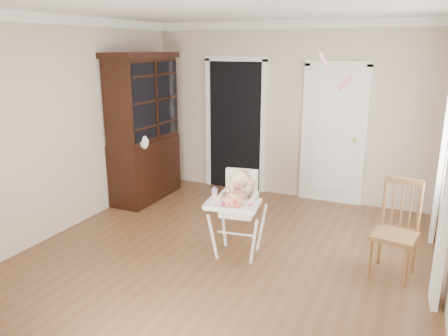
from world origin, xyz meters
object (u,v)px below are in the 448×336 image
at_px(china_cabinet, 144,128).
at_px(dining_chair, 396,232).
at_px(cake, 233,200).
at_px(sippy_cup, 215,194).
at_px(high_chair, 238,204).

xyz_separation_m(china_cabinet, dining_chair, (3.74, -0.99, -0.65)).
relative_size(cake, dining_chair, 0.23).
height_order(cake, sippy_cup, sippy_cup).
height_order(high_chair, sippy_cup, high_chair).
distance_m(sippy_cup, china_cabinet, 2.38).
bearing_deg(sippy_cup, cake, -15.69).
relative_size(high_chair, sippy_cup, 6.18).
bearing_deg(sippy_cup, high_chair, 40.82).
relative_size(high_chair, cake, 4.31).
xyz_separation_m(high_chair, sippy_cup, (-0.21, -0.18, 0.15)).
bearing_deg(dining_chair, high_chair, -161.87).
bearing_deg(high_chair, dining_chair, 0.55).
height_order(china_cabinet, dining_chair, china_cabinet).
xyz_separation_m(sippy_cup, dining_chair, (1.87, 0.43, -0.29)).
bearing_deg(dining_chair, china_cabinet, 174.70).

